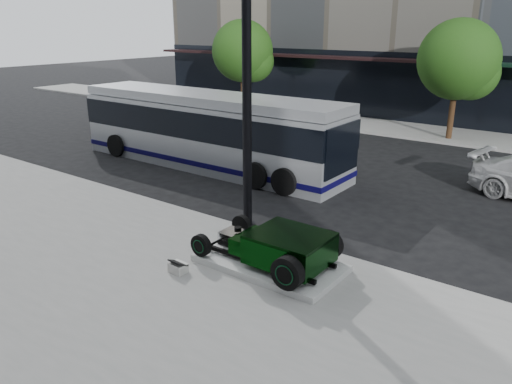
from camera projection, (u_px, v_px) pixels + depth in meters
The scene contains 8 objects.
ground at pixel (289, 211), 15.54m from camera, with size 120.00×120.00×0.00m, color black.
sidewalk_far at pixel (435, 133), 26.16m from camera, with size 70.00×4.00×0.12m, color gray.
street_trees at pixel (462, 63), 23.61m from camera, with size 29.80×3.80×5.70m.
display_plinth at pixel (270, 263), 11.72m from camera, with size 3.40×1.80×0.15m, color silver.
hot_rod at pixel (282, 247), 11.37m from camera, with size 3.22×2.00×0.81m.
info_plaque at pixel (178, 267), 11.42m from camera, with size 0.42×0.32×0.31m.
lamppost at pixel (247, 94), 12.59m from camera, with size 0.44×0.44×8.08m.
transit_bus at pixel (208, 130), 20.06m from camera, with size 12.12×2.88×2.92m.
Camera 1 is at (7.85, -12.27, 5.54)m, focal length 35.00 mm.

